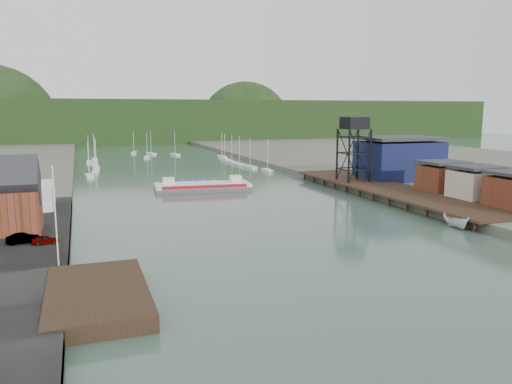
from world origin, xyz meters
TOP-DOWN VIEW (x-y plane):
  - ground at (0.00, 0.00)m, footprint 600.00×600.00m
  - east_land at (92.00, 80.00)m, footprint 120.00×400.00m
  - west_quay at (-40.00, 20.00)m, footprint 16.00×80.00m
  - west_stage at (-29.00, 0.00)m, footprint 10.00×18.00m
  - east_pier at (37.00, 45.00)m, footprint 14.00×70.00m
  - white_shed at (-44.00, 50.00)m, footprint 18.00×12.00m
  - flagpole at (-33.00, 10.00)m, footprint 0.16×0.16m
  - lift_tower at (35.00, 58.00)m, footprint 6.50×6.50m
  - blue_shed at (50.00, 60.00)m, footprint 20.50×14.50m
  - town_buildings at (46.00, 23.00)m, footprint 9.00×38.00m
  - marina_sailboats at (0.08, 138.46)m, footprint 57.71×92.65m
  - distant_hills at (-3.98, 301.35)m, footprint 500.00×120.00m
  - chain_ferry at (-1.21, 69.35)m, footprint 24.25×11.61m
  - motorboat at (29.79, 14.89)m, footprint 3.01×6.39m
  - car_west_a at (-35.03, 20.90)m, footprint 3.52×1.47m
  - car_west_b at (-37.91, 22.17)m, footprint 4.59×2.18m

SIDE VIEW (x-z plane):
  - ground at x=0.00m, z-range 0.00..0.00m
  - east_land at x=92.00m, z-range -1.60..1.60m
  - marina_sailboats at x=0.08m, z-range -0.10..0.80m
  - west_quay at x=-40.00m, z-range 0.00..1.60m
  - west_stage at x=-29.00m, z-range 0.00..1.80m
  - chain_ferry at x=-1.21m, z-range -0.72..2.66m
  - motorboat at x=29.79m, z-range 0.00..2.38m
  - east_pier at x=37.00m, z-range 0.67..3.12m
  - car_west_a at x=-35.03m, z-range 1.60..2.79m
  - car_west_b at x=-37.91m, z-range 1.60..3.05m
  - white_shed at x=-44.00m, z-range 1.60..6.10m
  - town_buildings at x=46.00m, z-range 1.60..7.60m
  - blue_shed at x=50.00m, z-range 1.41..12.71m
  - flagpole at x=-33.00m, z-range 1.60..13.60m
  - distant_hills at x=-3.98m, z-range -29.62..50.38m
  - lift_tower at x=35.00m, z-range 7.65..23.65m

